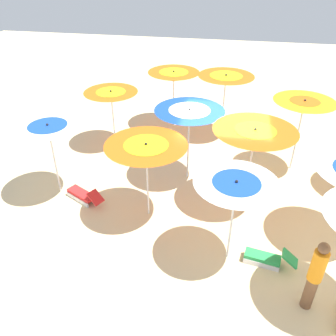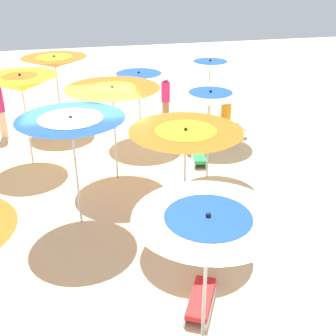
{
  "view_description": "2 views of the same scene",
  "coord_description": "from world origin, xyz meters",
  "views": [
    {
      "loc": [
        9.52,
        0.03,
        6.75
      ],
      "look_at": [
        1.09,
        -1.48,
        1.18
      ],
      "focal_mm": 37.95,
      "sensor_mm": 36.0,
      "label": 1
    },
    {
      "loc": [
        -0.3,
        -9.11,
        5.19
      ],
      "look_at": [
        1.66,
        -1.05,
        1.09
      ],
      "focal_mm": 45.27,
      "sensor_mm": 36.0,
      "label": 2
    }
  ],
  "objects": [
    {
      "name": "beach_umbrella_11",
      "position": [
        1.24,
        -4.91,
        2.15
      ],
      "size": [
        1.93,
        1.93,
        2.38
      ],
      "color": "silver",
      "rests_on": "ground"
    },
    {
      "name": "ground",
      "position": [
        0.0,
        0.0,
        -0.02
      ],
      "size": [
        39.48,
        39.48,
        0.04
      ],
      "primitive_type": "cube",
      "color": "beige"
    },
    {
      "name": "beachgoer_0",
      "position": [
        4.2,
        2.13,
        0.99
      ],
      "size": [
        0.3,
        0.3,
        1.86
      ],
      "rotation": [
        0.0,
        0.0,
        0.43
      ],
      "color": "brown",
      "rests_on": "ground"
    },
    {
      "name": "beach_umbrella_1",
      "position": [
        -1.48,
        2.4,
        2.27
      ],
      "size": [
        1.95,
        1.95,
        2.54
      ],
      "color": "silver",
      "rests_on": "ground"
    },
    {
      "name": "beach_umbrella_6",
      "position": [
        -0.3,
        -1.08,
        2.2
      ],
      "size": [
        2.14,
        2.14,
        2.48
      ],
      "color": "silver",
      "rests_on": "ground"
    },
    {
      "name": "lounger_0",
      "position": [
        3.13,
        1.34,
        0.2
      ],
      "size": [
        0.57,
        1.29,
        0.53
      ],
      "rotation": [
        0.0,
        0.0,
        4.52
      ],
      "color": "silver",
      "rests_on": "ground"
    },
    {
      "name": "lounger_1",
      "position": [
        1.52,
        -4.01,
        0.2
      ],
      "size": [
        0.97,
        1.37,
        0.53
      ],
      "rotation": [
        0.0,
        0.0,
        4.22
      ],
      "color": "silver",
      "rests_on": "ground"
    },
    {
      "name": "beach_umbrella_5",
      "position": [
        0.74,
        0.83,
        2.28
      ],
      "size": [
        2.3,
        2.3,
        2.5
      ],
      "color": "silver",
      "rests_on": "ground"
    },
    {
      "name": "beach_umbrella_2",
      "position": [
        -3.61,
        -0.13,
        2.27
      ],
      "size": [
        2.12,
        2.12,
        2.5
      ],
      "color": "silver",
      "rests_on": "ground"
    },
    {
      "name": "beach_umbrella_7",
      "position": [
        -2.09,
        -4.14,
        1.95
      ],
      "size": [
        1.96,
        1.96,
        2.17
      ],
      "color": "silver",
      "rests_on": "ground"
    },
    {
      "name": "beach_umbrella_10",
      "position": [
        1.79,
        -1.93,
        2.09
      ],
      "size": [
        2.18,
        2.18,
        2.35
      ],
      "color": "silver",
      "rests_on": "ground"
    },
    {
      "name": "beach_umbrella_3",
      "position": [
        -4.15,
        -2.19,
        2.11
      ],
      "size": [
        2.06,
        2.06,
        2.35
      ],
      "color": "silver",
      "rests_on": "ground"
    },
    {
      "name": "beach_umbrella_9",
      "position": [
        3.07,
        0.39,
        2.12
      ],
      "size": [
        1.91,
        1.91,
        2.35
      ],
      "color": "silver",
      "rests_on": "ground"
    }
  ]
}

